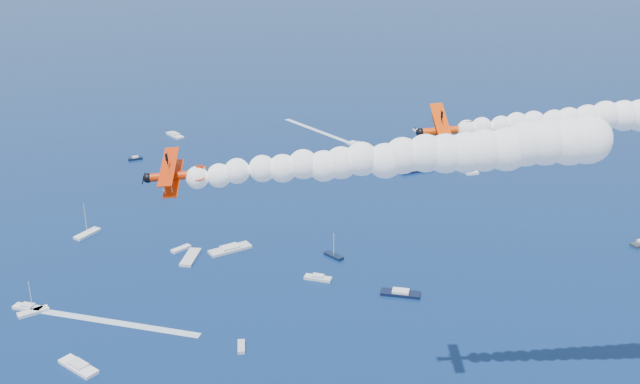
# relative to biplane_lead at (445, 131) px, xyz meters

# --- Properties ---
(biplane_lead) EXTENTS (10.22, 12.21, 9.07)m
(biplane_lead) POSITION_rel_biplane_lead_xyz_m (0.00, 0.00, 0.00)
(biplane_lead) COLOR #EF3E05
(biplane_trail) EXTENTS (9.75, 11.32, 7.75)m
(biplane_trail) POSITION_rel_biplane_lead_xyz_m (-33.22, -23.32, -0.54)
(biplane_trail) COLOR red
(smoke_trail_lead) EXTENTS (56.97, 28.24, 10.54)m
(smoke_trail_lead) POSITION_rel_biplane_lead_xyz_m (27.06, 5.93, 2.09)
(smoke_trail_lead) COLOR white
(smoke_trail_trail) EXTENTS (56.94, 27.57, 10.54)m
(smoke_trail_trail) POSITION_rel_biplane_lead_xyz_m (-6.13, -17.58, 1.55)
(smoke_trail_trail) COLOR white
(spectator_boats) EXTENTS (189.77, 166.24, 0.70)m
(spectator_boats) POSITION_rel_biplane_lead_xyz_m (-21.52, 73.56, -54.66)
(spectator_boats) COLOR white
(spectator_boats) RESTS_ON ground
(boat_wakes) EXTENTS (90.62, 157.68, 0.04)m
(boat_wakes) POSITION_rel_biplane_lead_xyz_m (-40.49, 115.54, -54.98)
(boat_wakes) COLOR white
(boat_wakes) RESTS_ON ground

